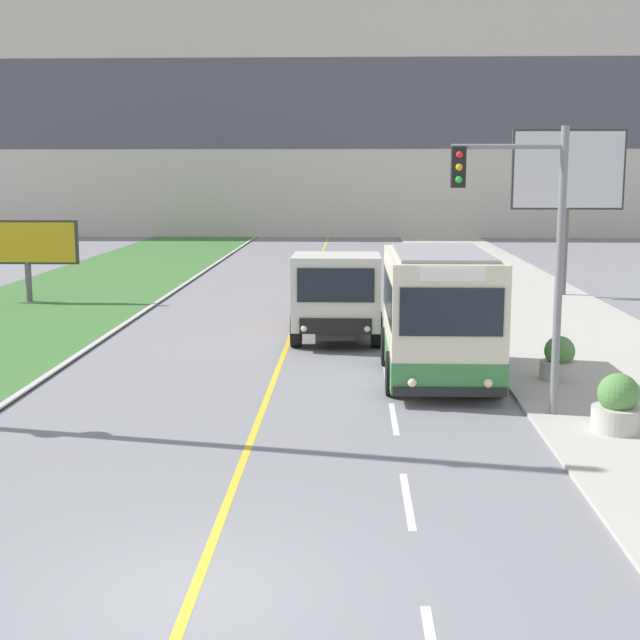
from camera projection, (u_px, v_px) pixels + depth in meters
ground_plane at (192, 595)px, 10.59m from camera, size 300.00×300.00×0.00m
lane_marking_centre at (241, 532)px, 12.44m from camera, size 2.88×140.00×0.01m
apartment_block_background at (330, 113)px, 71.11m from camera, size 80.00×8.04×19.24m
city_bus at (439, 316)px, 21.24m from camera, size 2.62×5.40×3.14m
dump_truck at (337, 296)px, 26.50m from camera, size 2.60×6.54×2.64m
traffic_light_mast at (528, 235)px, 17.67m from camera, size 2.28×0.32×5.86m
billboard_large at (568, 175)px, 35.24m from camera, size 4.44×0.24×6.64m
billboard_small at (27, 245)px, 34.03m from camera, size 3.98×0.24×3.17m
planter_round_near at (618, 406)px, 16.94m from camera, size 0.97×0.97×1.13m
planter_round_second at (559, 360)px, 21.21m from camera, size 0.90×0.90×1.05m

